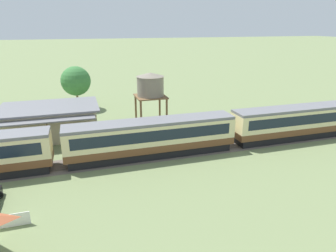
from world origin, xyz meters
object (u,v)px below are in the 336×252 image
Objects in this scene: passenger_train at (154,136)px; yard_tree_0 at (76,81)px; water_tower at (150,86)px; station_building at (51,121)px.

yard_tree_0 is at bearing 108.55° from passenger_train.
station_building is at bearing 172.77° from water_tower.
station_building is at bearing 138.15° from passenger_train.
water_tower is at bearing -56.97° from yard_tree_0.
passenger_train is 7.32× the size of water_tower.
passenger_train is 15.16m from station_building.
passenger_train is at bearing -71.45° from yard_tree_0.
station_building is 13.79m from water_tower.
station_building is at bearing -105.43° from yard_tree_0.
water_tower is at bearing 78.34° from passenger_train.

